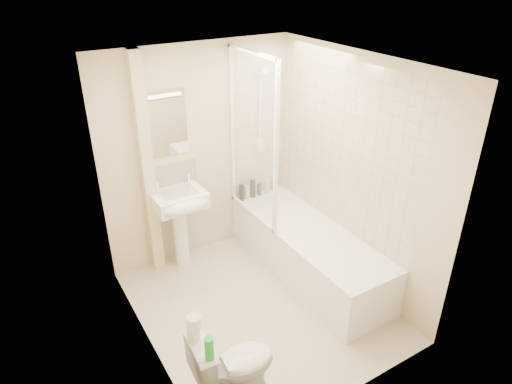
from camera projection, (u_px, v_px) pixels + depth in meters
floor at (259, 306)px, 4.60m from camera, size 2.50×2.50×0.00m
wall_back at (200, 155)px, 4.99m from camera, size 2.20×0.02×2.40m
wall_left at (139, 237)px, 3.54m from camera, size 0.02×2.50×2.40m
wall_right at (353, 174)px, 4.55m from camera, size 0.02×2.50×2.40m
ceiling at (260, 64)px, 3.49m from camera, size 2.20×2.50×0.02m
tile_back at (259, 124)px, 5.22m from camera, size 0.70×0.01×1.75m
tile_right at (341, 147)px, 4.59m from camera, size 0.01×2.10×1.75m
pipe_boxing at (147, 169)px, 4.66m from camera, size 0.12×0.12×2.40m
splashback at (170, 177)px, 4.89m from camera, size 0.60×0.02×0.30m
mirror at (166, 128)px, 4.64m from camera, size 0.46×0.01×0.60m
strip_light at (163, 93)px, 4.45m from camera, size 0.42×0.07×0.07m
bathtub at (308, 250)px, 4.96m from camera, size 0.70×2.10×0.55m
shower_screen at (252, 139)px, 4.72m from camera, size 0.04×0.92×1.80m
shower_fixture at (261, 115)px, 5.13m from camera, size 0.10×0.16×0.99m
pedestal_sink at (181, 209)px, 4.86m from camera, size 0.55×0.50×1.05m
bottle_black_a at (242, 193)px, 5.39m from camera, size 0.06×0.06×0.20m
bottle_white_a at (247, 192)px, 5.43m from camera, size 0.06×0.06×0.16m
bottle_black_b at (253, 189)px, 5.46m from camera, size 0.06×0.06×0.22m
bottle_blue at (259, 189)px, 5.52m from camera, size 0.05×0.05×0.15m
bottle_cream at (267, 186)px, 5.56m from camera, size 0.06×0.06×0.19m
bottle_green at (275, 187)px, 5.63m from camera, size 0.07×0.07×0.09m
toilet at (233, 365)px, 3.52m from camera, size 0.47×0.71×0.66m
toilet_roll_lower at (193, 334)px, 3.30m from camera, size 0.10×0.10×0.09m
toilet_roll_upper at (194, 323)px, 3.26m from camera, size 0.11×0.11×0.11m
green_bottle at (209, 348)px, 3.12m from camera, size 0.07×0.07×0.18m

